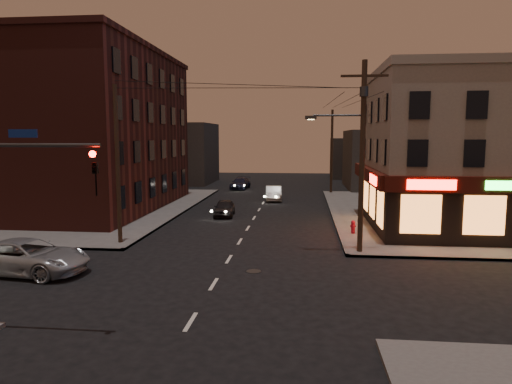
# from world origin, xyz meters

# --- Properties ---
(ground) EXTENTS (120.00, 120.00, 0.00)m
(ground) POSITION_xyz_m (0.00, 0.00, 0.00)
(ground) COLOR black
(ground) RESTS_ON ground
(sidewalk_ne) EXTENTS (24.00, 28.00, 0.15)m
(sidewalk_ne) POSITION_xyz_m (18.00, 19.00, 0.07)
(sidewalk_ne) COLOR #514F4C
(sidewalk_ne) RESTS_ON ground
(sidewalk_nw) EXTENTS (24.00, 28.00, 0.15)m
(sidewalk_nw) POSITION_xyz_m (-18.00, 19.00, 0.07)
(sidewalk_nw) COLOR #514F4C
(sidewalk_nw) RESTS_ON ground
(pizza_building) EXTENTS (15.85, 12.85, 10.50)m
(pizza_building) POSITION_xyz_m (15.93, 13.43, 5.35)
(pizza_building) COLOR tan
(pizza_building) RESTS_ON sidewalk_ne
(brick_apartment) EXTENTS (12.00, 20.00, 13.00)m
(brick_apartment) POSITION_xyz_m (-14.50, 19.00, 6.65)
(brick_apartment) COLOR #4D1E19
(brick_apartment) RESTS_ON sidewalk_nw
(bg_building_ne_a) EXTENTS (10.00, 12.00, 7.00)m
(bg_building_ne_a) POSITION_xyz_m (14.00, 38.00, 3.50)
(bg_building_ne_a) COLOR #3F3D3A
(bg_building_ne_a) RESTS_ON ground
(bg_building_nw) EXTENTS (9.00, 10.00, 8.00)m
(bg_building_nw) POSITION_xyz_m (-13.00, 42.00, 4.00)
(bg_building_nw) COLOR #3F3D3A
(bg_building_nw) RESTS_ON ground
(bg_building_ne_b) EXTENTS (8.00, 8.00, 6.00)m
(bg_building_ne_b) POSITION_xyz_m (12.00, 52.00, 3.00)
(bg_building_ne_b) COLOR #3F3D3A
(bg_building_ne_b) RESTS_ON ground
(utility_pole_main) EXTENTS (4.20, 0.44, 10.00)m
(utility_pole_main) POSITION_xyz_m (6.68, 5.80, 5.76)
(utility_pole_main) COLOR #382619
(utility_pole_main) RESTS_ON sidewalk_ne
(utility_pole_far) EXTENTS (0.26, 0.26, 9.00)m
(utility_pole_far) POSITION_xyz_m (6.80, 32.00, 4.65)
(utility_pole_far) COLOR #382619
(utility_pole_far) RESTS_ON sidewalk_ne
(utility_pole_west) EXTENTS (0.24, 0.24, 9.00)m
(utility_pole_west) POSITION_xyz_m (-6.80, 6.50, 4.65)
(utility_pole_west) COLOR #382619
(utility_pole_west) RESTS_ON sidewalk_nw
(suv_cross) EXTENTS (5.89, 3.19, 1.57)m
(suv_cross) POSITION_xyz_m (-8.79, 0.65, 0.79)
(suv_cross) COLOR #9FA3A8
(suv_cross) RESTS_ON ground
(sedan_near) EXTENTS (1.78, 3.85, 1.28)m
(sedan_near) POSITION_xyz_m (-2.45, 16.71, 0.64)
(sedan_near) COLOR black
(sedan_near) RESTS_ON ground
(sedan_mid) EXTENTS (1.84, 4.41, 1.42)m
(sedan_mid) POSITION_xyz_m (0.85, 26.02, 0.71)
(sedan_mid) COLOR gray
(sedan_mid) RESTS_ON ground
(sedan_far) EXTENTS (2.25, 4.71, 1.32)m
(sedan_far) POSITION_xyz_m (-3.79, 35.52, 0.66)
(sedan_far) COLOR black
(sedan_far) RESTS_ON ground
(fire_hydrant) EXTENTS (0.36, 0.36, 0.85)m
(fire_hydrant) POSITION_xyz_m (6.93, 10.36, 0.61)
(fire_hydrant) COLOR maroon
(fire_hydrant) RESTS_ON sidewalk_ne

